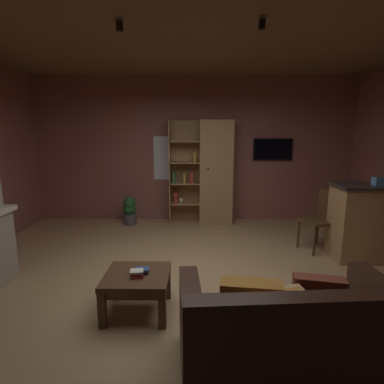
{
  "coord_description": "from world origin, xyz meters",
  "views": [
    {
      "loc": [
        0.05,
        -3.37,
        1.78
      ],
      "look_at": [
        0.0,
        0.4,
        1.05
      ],
      "focal_mm": 28.61,
      "sensor_mm": 36.0,
      "label": 1
    }
  ],
  "objects": [
    {
      "name": "ceiling",
      "position": [
        0.0,
        0.0,
        2.89
      ],
      "size": [
        6.38,
        5.69,
        0.02
      ],
      "primitive_type": "cube",
      "color": "brown"
    },
    {
      "name": "table_book_0",
      "position": [
        -0.52,
        -0.63,
        0.42
      ],
      "size": [
        0.13,
        0.12,
        0.03
      ],
      "primitive_type": "cube",
      "rotation": [
        0.0,
        0.0,
        0.18
      ],
      "color": "#B22D2D",
      "rests_on": "coffee_table"
    },
    {
      "name": "table_book_1",
      "position": [
        -0.48,
        -0.54,
        0.45
      ],
      "size": [
        0.14,
        0.12,
        0.02
      ],
      "primitive_type": "cube",
      "rotation": [
        0.0,
        0.0,
        0.14
      ],
      "color": "#2D4C8C",
      "rests_on": "coffee_table"
    },
    {
      "name": "wall_back",
      "position": [
        0.0,
        2.88,
        1.44
      ],
      "size": [
        6.5,
        0.06,
        2.88
      ],
      "primitive_type": "cube",
      "color": "#8E544C",
      "rests_on": "ground"
    },
    {
      "name": "tissue_box",
      "position": [
        2.52,
        0.77,
        1.13
      ],
      "size": [
        0.13,
        0.13,
        0.11
      ],
      "primitive_type": "cube",
      "rotation": [
        0.0,
        0.0,
        0.05
      ],
      "color": "#598CBF",
      "rests_on": "kitchen_bar_counter"
    },
    {
      "name": "coffee_table",
      "position": [
        -0.54,
        -0.56,
        0.32
      ],
      "size": [
        0.63,
        0.6,
        0.41
      ],
      "color": "#4C331E",
      "rests_on": "ground"
    },
    {
      "name": "window_pane_back",
      "position": [
        -0.45,
        2.84,
        1.28
      ],
      "size": [
        0.71,
        0.01,
        0.88
      ],
      "primitive_type": "cube",
      "color": "white"
    },
    {
      "name": "wall_mounted_tv",
      "position": [
        1.58,
        2.81,
        1.46
      ],
      "size": [
        0.77,
        0.06,
        0.43
      ],
      "color": "black"
    },
    {
      "name": "table_book_2",
      "position": [
        -0.52,
        -0.62,
        0.47
      ],
      "size": [
        0.13,
        0.11,
        0.02
      ],
      "primitive_type": "cube",
      "rotation": [
        0.0,
        0.0,
        0.09
      ],
      "color": "beige",
      "rests_on": "coffee_table"
    },
    {
      "name": "leather_couch",
      "position": [
        0.74,
        -1.39,
        0.31
      ],
      "size": [
        1.69,
        1.01,
        0.84
      ],
      "color": "#382116",
      "rests_on": "ground"
    },
    {
      "name": "track_light_spot_2",
      "position": [
        0.68,
        -0.16,
        2.81
      ],
      "size": [
        0.07,
        0.07,
        0.09
      ],
      "primitive_type": "cylinder",
      "color": "black"
    },
    {
      "name": "bookshelf_cabinet",
      "position": [
        0.36,
        2.6,
        1.0
      ],
      "size": [
        1.23,
        0.41,
        2.02
      ],
      "color": "#A87F51",
      "rests_on": "ground"
    },
    {
      "name": "floor",
      "position": [
        0.0,
        0.0,
        -0.01
      ],
      "size": [
        6.38,
        5.69,
        0.02
      ],
      "primitive_type": "cube",
      "color": "tan",
      "rests_on": "ground"
    },
    {
      "name": "potted_floor_plant",
      "position": [
        -1.26,
        2.47,
        0.28
      ],
      "size": [
        0.27,
        0.29,
        0.56
      ],
      "color": "#4C4C51",
      "rests_on": "ground"
    },
    {
      "name": "dining_chair",
      "position": [
        1.97,
        1.15,
        0.53
      ],
      "size": [
        0.54,
        0.54,
        0.92
      ],
      "color": "#4C331E",
      "rests_on": "ground"
    },
    {
      "name": "track_light_spot_1",
      "position": [
        -0.71,
        -0.13,
        2.81
      ],
      "size": [
        0.07,
        0.07,
        0.09
      ],
      "primitive_type": "cylinder",
      "color": "black"
    }
  ]
}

